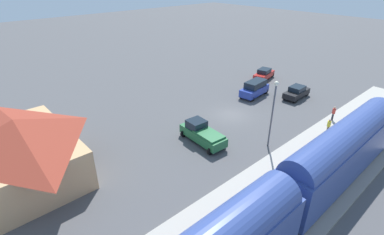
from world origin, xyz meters
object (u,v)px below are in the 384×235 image
passenger_train (285,198)px  pedestrian_on_platform (334,112)px  pickup_green (202,133)px  sedan_red (264,74)px  sedan_black (297,92)px  station_building (21,147)px  pedestrian_waiting_far (329,125)px  light_pole_near_platform (273,106)px  suv_blue (255,88)px

passenger_train → pedestrian_on_platform: size_ratio=19.28×
pickup_green → sedan_red: bearing=-70.8°
sedan_black → passenger_train: bearing=117.8°
station_building → pickup_green: station_building is taller
station_building → pedestrian_on_platform: (-13.20, -29.34, -1.55)m
pedestrian_on_platform → sedan_black: size_ratio=0.37×
sedan_black → station_building: bearing=78.7°
pedestrian_waiting_far → sedan_red: (15.42, -10.11, -0.40)m
pedestrian_waiting_far → sedan_black: size_ratio=0.37×
sedan_black → light_pole_near_platform: light_pole_near_platform is taller
suv_blue → light_pole_near_platform: light_pole_near_platform is taller
pedestrian_on_platform → light_pole_near_platform: bearing=78.6°
station_building → suv_blue: size_ratio=2.41×
pedestrian_waiting_far → light_pole_near_platform: size_ratio=0.25×
pedestrian_waiting_far → suv_blue: 12.49m
pedestrian_waiting_far → sedan_black: (7.71, -6.92, -0.40)m
pedestrian_waiting_far → light_pole_near_platform: bearing=64.5°
station_building → pickup_green: 16.29m
passenger_train → pedestrian_waiting_far: 15.37m
passenger_train → pickup_green: 12.61m
light_pole_near_platform → pedestrian_waiting_far: bearing=-115.5°
passenger_train → pedestrian_waiting_far: bearing=-75.8°
pedestrian_on_platform → light_pole_near_platform: 10.58m
pedestrian_on_platform → sedan_red: pedestrian_on_platform is taller
sedan_red → sedan_black: 8.34m
passenger_train → pickup_green: (11.84, -3.92, -1.83)m
pedestrian_on_platform → pickup_green: 16.00m
sedan_red → station_building: bearing=91.8°
pickup_green → sedan_black: 17.82m
passenger_train → suv_blue: bearing=-48.7°
sedan_black → pickup_green: bearing=88.7°
pedestrian_waiting_far → pickup_green: pickup_green is taller
passenger_train → pedestrian_on_platform: passenger_train is taller
pedestrian_on_platform → sedan_red: size_ratio=0.36×
sedan_red → light_pole_near_platform: bearing=126.8°
station_building → sedan_black: bearing=-101.3°
suv_blue → sedan_black: suv_blue is taller
sedan_black → light_pole_near_platform: size_ratio=0.66×
station_building → sedan_black: station_building is taller
station_building → light_pole_near_platform: size_ratio=1.76×
pickup_green → light_pole_near_platform: 7.56m
station_building → sedan_black: (-6.55, -32.79, -1.95)m
pickup_green → light_pole_near_platform: light_pole_near_platform is taller
sedan_red → light_pole_near_platform: light_pole_near_platform is taller
sedan_red → pedestrian_on_platform: bearing=155.2°
pedestrian_on_platform → suv_blue: suv_blue is taller
sedan_red → light_pole_near_platform: size_ratio=0.69×
pedestrian_waiting_far → passenger_train: bearing=104.2°
station_building → pedestrian_on_platform: station_building is taller
pedestrian_waiting_far → sedan_black: bearing=-41.9°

